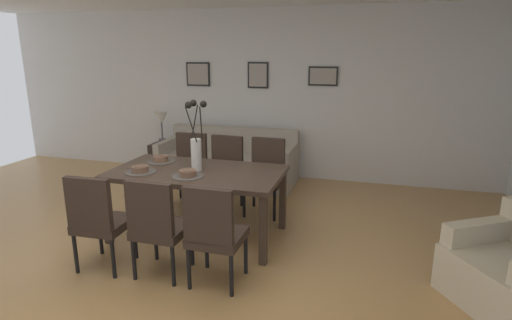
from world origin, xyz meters
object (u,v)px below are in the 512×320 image
dining_table (197,177)px  bowl_near_left (140,168)px  centerpiece_vase (196,144)px  framed_picture_center (258,75)px  dining_chair_mid_right (266,172)px  table_lamp (161,121)px  dining_chair_far_left (157,223)px  dining_chair_far_right (224,169)px  framed_picture_right (323,76)px  sofa (229,164)px  framed_picture_left (198,74)px  dining_chair_near_left (98,218)px  bowl_far_left (188,173)px  dining_chair_near_right (189,165)px  dining_chair_mid_left (214,231)px  side_table (164,159)px

dining_table → bowl_near_left: bearing=-157.8°
centerpiece_vase → framed_picture_center: (-0.00, 2.41, 0.58)m
dining_chair_mid_right → table_lamp: size_ratio=1.80×
dining_chair_far_left → dining_chair_far_right: 1.76m
framed_picture_center → framed_picture_right: (1.00, 0.00, 0.00)m
dining_chair_far_right → table_lamp: size_ratio=1.80×
centerpiece_vase → sofa: centerpiece_vase is taller
dining_table → bowl_near_left: size_ratio=10.59×
dining_chair_far_right → framed_picture_left: framed_picture_left is taller
dining_table → dining_chair_mid_right: (0.52, 0.88, -0.15)m
sofa → dining_table: bearing=-80.2°
dining_chair_near_left → bowl_far_left: (0.56, 0.70, 0.27)m
dining_chair_near_right → framed_picture_right: size_ratio=2.11×
dining_chair_far_right → dining_chair_mid_right: 0.54m
dining_table → table_lamp: (-1.46, 1.97, 0.23)m
bowl_far_left → framed_picture_left: (-1.00, 2.63, 0.82)m
dining_chair_near_left → bowl_far_left: 0.94m
dining_chair_far_right → framed_picture_right: bearing=56.5°
framed_picture_left → framed_picture_center: framed_picture_center is taller
dining_chair_far_right → bowl_far_left: (0.02, -1.09, 0.27)m
dining_chair_mid_left → bowl_far_left: size_ratio=5.41×
dining_chair_far_left → table_lamp: table_lamp is taller
bowl_far_left → framed_picture_left: bearing=110.8°
dining_chair_far_right → bowl_far_left: bearing=-89.0°
framed_picture_center → dining_table: bearing=-90.0°
dining_chair_near_right → dining_chair_mid_right: bearing=-1.8°
dining_chair_far_left → side_table: dining_chair_far_left is taller
sofa → framed_picture_right: (1.33, 0.50, 1.32)m
framed_picture_right → dining_table: bearing=-112.5°
side_table → framed_picture_left: size_ratio=1.30×
dining_chair_mid_left → framed_picture_left: (-1.54, 3.31, 1.09)m
side_table → framed_picture_center: 2.03m
framed_picture_left → dining_table: bearing=-67.5°
dining_chair_mid_right → dining_chair_far_left: bearing=-106.2°
framed_picture_left → framed_picture_center: 1.00m
dining_table → centerpiece_vase: centerpiece_vase is taller
table_lamp → side_table: bearing=0.0°
dining_chair_mid_left → table_lamp: 3.51m
dining_chair_mid_right → framed_picture_left: framed_picture_left is taller
bowl_near_left → side_table: bearing=112.8°
bowl_near_left → dining_chair_mid_right: bearing=46.0°
framed_picture_right → centerpiece_vase: bearing=-112.5°
dining_chair_far_left → centerpiece_vase: 1.03m
framed_picture_left → framed_picture_right: 2.00m
dining_table → framed_picture_center: bearing=90.0°
dining_chair_mid_right → sofa: size_ratio=0.45×
dining_table → bowl_far_left: 0.25m
dining_chair_far_left → dining_chair_mid_left: size_ratio=1.00×
dining_table → sofa: bearing=99.8°
dining_chair_mid_right → bowl_far_left: bearing=-115.5°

